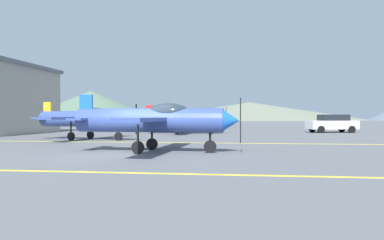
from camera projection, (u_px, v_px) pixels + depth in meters
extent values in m
plane|color=#54565B|center=(132.00, 155.00, 15.15)|extent=(400.00, 400.00, 0.00)
cube|color=yellow|center=(83.00, 172.00, 10.54)|extent=(80.00, 0.16, 0.01)
cube|color=yellow|center=(168.00, 143.00, 22.17)|extent=(80.00, 0.16, 0.01)
cylinder|color=#33478C|center=(149.00, 120.00, 16.46)|extent=(6.22, 1.26, 1.00)
cone|color=blue|center=(231.00, 120.00, 15.86)|extent=(0.67, 0.88, 0.85)
cube|color=black|center=(241.00, 120.00, 15.80)|extent=(0.04, 0.11, 1.82)
ellipsoid|color=#1E2833|center=(169.00, 113.00, 16.31)|extent=(1.85, 0.89, 0.82)
cube|color=#33478C|center=(158.00, 119.00, 16.40)|extent=(1.34, 8.04, 0.15)
cube|color=#33478C|center=(86.00, 119.00, 16.96)|extent=(0.74, 2.39, 0.09)
cube|color=blue|center=(86.00, 107.00, 16.95)|extent=(0.58, 0.13, 1.09)
cylinder|color=black|center=(210.00, 135.00, 16.02)|extent=(0.09, 0.09, 0.91)
cylinder|color=black|center=(210.00, 147.00, 16.03)|extent=(0.51, 0.13, 0.51)
cylinder|color=black|center=(138.00, 136.00, 15.52)|extent=(0.09, 0.09, 0.91)
cylinder|color=black|center=(138.00, 148.00, 15.52)|extent=(0.51, 0.13, 0.51)
cylinder|color=black|center=(152.00, 134.00, 17.48)|extent=(0.09, 0.09, 0.91)
cylinder|color=black|center=(152.00, 144.00, 17.49)|extent=(0.51, 0.13, 0.51)
cylinder|color=#33478C|center=(83.00, 119.00, 25.02)|extent=(6.25, 2.36, 1.00)
cone|color=#F2A519|center=(131.00, 119.00, 23.82)|extent=(0.81, 0.97, 0.85)
cube|color=black|center=(136.00, 119.00, 23.69)|extent=(0.06, 0.11, 1.82)
ellipsoid|color=#1E2833|center=(94.00, 114.00, 24.73)|extent=(1.96, 1.20, 0.82)
cube|color=#33478C|center=(88.00, 118.00, 24.89)|extent=(2.76, 8.02, 0.15)
cube|color=#33478C|center=(48.00, 118.00, 26.01)|extent=(1.15, 2.45, 0.09)
cube|color=#F2A519|center=(48.00, 110.00, 26.01)|extent=(0.58, 0.23, 1.09)
cylinder|color=black|center=(118.00, 129.00, 24.13)|extent=(0.09, 0.09, 0.91)
cylinder|color=black|center=(118.00, 136.00, 24.13)|extent=(0.52, 0.22, 0.51)
cylinder|color=black|center=(71.00, 129.00, 24.15)|extent=(0.09, 0.09, 0.91)
cylinder|color=black|center=(71.00, 136.00, 24.16)|extent=(0.52, 0.22, 0.51)
cylinder|color=black|center=(90.00, 128.00, 26.03)|extent=(0.09, 0.09, 0.91)
cylinder|color=black|center=(90.00, 135.00, 26.03)|extent=(0.52, 0.22, 0.51)
cylinder|color=#33478C|center=(182.00, 118.00, 33.40)|extent=(6.23, 1.32, 1.00)
cone|color=red|center=(222.00, 118.00, 32.77)|extent=(0.68, 0.88, 0.85)
cube|color=black|center=(226.00, 118.00, 32.70)|extent=(0.04, 0.11, 1.82)
ellipsoid|color=#1E2833|center=(191.00, 115.00, 33.25)|extent=(1.86, 0.91, 0.82)
cube|color=#33478C|center=(186.00, 118.00, 33.33)|extent=(1.41, 8.04, 0.15)
cube|color=#33478C|center=(149.00, 117.00, 33.92)|extent=(0.76, 2.39, 0.09)
cube|color=red|center=(149.00, 112.00, 33.91)|extent=(0.58, 0.14, 1.09)
cylinder|color=black|center=(211.00, 125.00, 32.94)|extent=(0.09, 0.09, 0.91)
cylinder|color=black|center=(211.00, 131.00, 32.94)|extent=(0.51, 0.14, 0.51)
cylinder|color=black|center=(177.00, 125.00, 32.46)|extent=(0.09, 0.09, 0.91)
cylinder|color=black|center=(177.00, 131.00, 32.46)|extent=(0.51, 0.14, 0.51)
cylinder|color=black|center=(182.00, 125.00, 34.42)|extent=(0.09, 0.09, 0.91)
cylinder|color=black|center=(182.00, 130.00, 34.43)|extent=(0.51, 0.14, 0.51)
cylinder|color=silver|center=(181.00, 118.00, 43.49)|extent=(6.22, 1.30, 1.00)
cone|color=#F2A519|center=(211.00, 118.00, 42.87)|extent=(0.68, 0.88, 0.85)
cube|color=black|center=(215.00, 118.00, 42.80)|extent=(0.04, 0.11, 1.82)
ellipsoid|color=#1E2833|center=(188.00, 115.00, 43.34)|extent=(1.86, 0.91, 0.82)
cube|color=silver|center=(184.00, 117.00, 43.42)|extent=(1.39, 8.04, 0.15)
cube|color=silver|center=(156.00, 117.00, 44.00)|extent=(0.75, 2.39, 0.09)
cube|color=#F2A519|center=(156.00, 113.00, 44.00)|extent=(0.58, 0.14, 1.09)
cylinder|color=black|center=(203.00, 123.00, 43.03)|extent=(0.09, 0.09, 0.91)
cylinder|color=black|center=(203.00, 127.00, 43.04)|extent=(0.51, 0.13, 0.51)
cylinder|color=black|center=(177.00, 123.00, 42.55)|extent=(0.09, 0.09, 0.91)
cylinder|color=black|center=(177.00, 127.00, 42.55)|extent=(0.51, 0.13, 0.51)
cylinder|color=black|center=(181.00, 123.00, 44.51)|extent=(0.09, 0.09, 0.91)
cylinder|color=black|center=(181.00, 127.00, 44.52)|extent=(0.51, 0.13, 0.51)
cube|color=white|center=(332.00, 125.00, 35.49)|extent=(4.61, 2.82, 0.75)
cube|color=black|center=(333.00, 118.00, 35.50)|extent=(2.73, 2.13, 0.55)
cylinder|color=black|center=(312.00, 129.00, 36.22)|extent=(0.67, 0.37, 0.64)
cylinder|color=black|center=(321.00, 129.00, 34.43)|extent=(0.67, 0.37, 0.64)
cylinder|color=black|center=(342.00, 129.00, 36.55)|extent=(0.67, 0.37, 0.64)
cylinder|color=black|center=(352.00, 129.00, 34.77)|extent=(0.67, 0.37, 0.64)
cone|color=#4C6651|center=(91.00, 105.00, 176.91)|extent=(60.12, 60.12, 12.79)
cone|color=slate|center=(250.00, 111.00, 155.92)|extent=(87.17, 87.17, 6.88)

